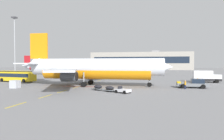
# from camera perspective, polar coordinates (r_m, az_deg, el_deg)

# --- Properties ---
(ground) EXTENTS (400.00, 400.00, 0.00)m
(ground) POSITION_cam_1_polar(r_m,az_deg,el_deg) (62.82, 16.60, -2.94)
(ground) COLOR slate
(apron_paint_markings) EXTENTS (8.00, 94.02, 0.01)m
(apron_paint_markings) POSITION_cam_1_polar(r_m,az_deg,el_deg) (60.95, -4.16, -3.01)
(apron_paint_markings) COLOR yellow
(apron_paint_markings) RESTS_ON ground
(airliner_foreground) EXTENTS (34.68, 34.63, 12.20)m
(airliner_foreground) POSITION_cam_1_polar(r_m,az_deg,el_deg) (48.59, -4.96, 0.44)
(airliner_foreground) COLOR silver
(airliner_foreground) RESTS_ON ground
(pushback_tug) EXTENTS (6.03, 3.25, 2.08)m
(pushback_tug) POSITION_cam_1_polar(r_m,az_deg,el_deg) (47.48, 20.76, -3.38)
(pushback_tug) COLOR slate
(pushback_tug) RESTS_ON ground
(airliner_mid_left) EXTENTS (27.14, 25.98, 9.80)m
(airliner_mid_left) POSITION_cam_1_polar(r_m,az_deg,el_deg) (136.76, -17.15, 0.87)
(airliner_mid_left) COLOR silver
(airliner_mid_left) RESTS_ON ground
(apron_shuttle_bus) EXTENTS (12.30, 4.56, 3.00)m
(apron_shuttle_bus) POSITION_cam_1_polar(r_m,az_deg,el_deg) (64.92, -24.21, -1.32)
(apron_shuttle_bus) COLOR yellow
(apron_shuttle_bus) RESTS_ON ground
(catering_truck) EXTENTS (5.04, 7.37, 3.14)m
(catering_truck) POSITION_cam_1_polar(r_m,az_deg,el_deg) (71.52, -5.56, -1.00)
(catering_truck) COLOR black
(catering_truck) RESTS_ON ground
(fuel_service_truck) EXTENTS (7.06, 2.81, 3.14)m
(fuel_service_truck) POSITION_cam_1_polar(r_m,az_deg,el_deg) (62.19, 23.63, -1.54)
(fuel_service_truck) COLOR black
(fuel_service_truck) RESTS_ON ground
(baggage_train) EXTENTS (8.13, 5.66, 1.14)m
(baggage_train) POSITION_cam_1_polar(r_m,az_deg,el_deg) (38.71, -0.59, -4.97)
(baggage_train) COLOR silver
(baggage_train) RESTS_ON ground
(ground_crew_worker) EXTENTS (0.31, 0.70, 1.75)m
(ground_crew_worker) POSITION_cam_1_polar(r_m,az_deg,el_deg) (44.47, 18.88, -3.57)
(ground_crew_worker) COLOR #191E38
(ground_crew_worker) RESTS_ON ground
(uld_cargo_container) EXTENTS (1.65, 1.61, 1.60)m
(uld_cargo_container) POSITION_cam_1_polar(r_m,az_deg,el_deg) (48.48, -24.36, -3.44)
(uld_cargo_container) COLOR #B7BCC6
(uld_cargo_container) RESTS_ON ground
(apron_light_mast_near) EXTENTS (1.80, 1.80, 23.43)m
(apron_light_mast_near) POSITION_cam_1_polar(r_m,az_deg,el_deg) (93.78, -24.47, 7.48)
(apron_light_mast_near) COLOR slate
(apron_light_mast_near) RESTS_ON ground
(terminal_satellite) EXTENTS (82.30, 20.37, 15.95)m
(terminal_satellite) POSITION_cam_1_polar(r_m,az_deg,el_deg) (183.11, 7.64, 2.39)
(terminal_satellite) COLOR #9E998E
(terminal_satellite) RESTS_ON ground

